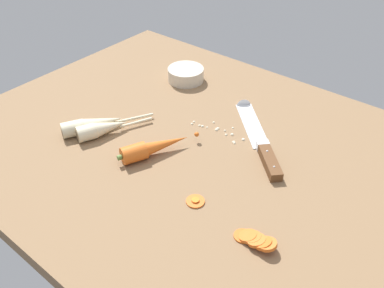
% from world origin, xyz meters
% --- Properties ---
extents(ground_plane, '(1.20, 0.90, 0.04)m').
position_xyz_m(ground_plane, '(0.00, 0.00, -0.02)').
color(ground_plane, brown).
extents(chefs_knife, '(0.27, 0.26, 0.04)m').
position_xyz_m(chefs_knife, '(0.09, 0.13, 0.01)').
color(chefs_knife, silver).
rests_on(chefs_knife, ground_plane).
extents(whole_carrot, '(0.11, 0.19, 0.04)m').
position_xyz_m(whole_carrot, '(-0.06, -0.09, 0.02)').
color(whole_carrot, '#D6601E').
rests_on(whole_carrot, ground_plane).
extents(parsnip_front, '(0.13, 0.22, 0.04)m').
position_xyz_m(parsnip_front, '(-0.24, -0.12, 0.02)').
color(parsnip_front, beige).
rests_on(parsnip_front, ground_plane).
extents(parsnip_mid_left, '(0.10, 0.19, 0.04)m').
position_xyz_m(parsnip_mid_left, '(-0.21, -0.12, 0.02)').
color(parsnip_mid_left, beige).
rests_on(parsnip_mid_left, ground_plane).
extents(carrot_slice_stack, '(0.09, 0.04, 0.03)m').
position_xyz_m(carrot_slice_stack, '(0.27, -0.17, 0.01)').
color(carrot_slice_stack, '#D6601E').
rests_on(carrot_slice_stack, ground_plane).
extents(carrot_slice_stray_near, '(0.04, 0.04, 0.01)m').
position_xyz_m(carrot_slice_stray_near, '(0.12, -0.15, 0.00)').
color(carrot_slice_stray_near, '#D6601E').
rests_on(carrot_slice_stray_near, ground_plane).
extents(prep_bowl, '(0.11, 0.11, 0.04)m').
position_xyz_m(prep_bowl, '(-0.23, 0.23, 0.02)').
color(prep_bowl, beige).
rests_on(prep_bowl, ground_plane).
extents(mince_crumbs, '(0.15, 0.06, 0.01)m').
position_xyz_m(mince_crumbs, '(0.01, 0.08, 0.00)').
color(mince_crumbs, beige).
rests_on(mince_crumbs, ground_plane).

